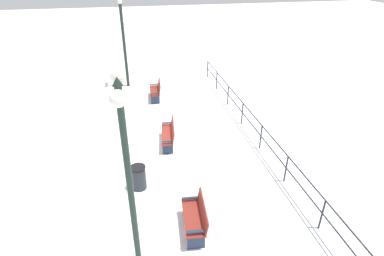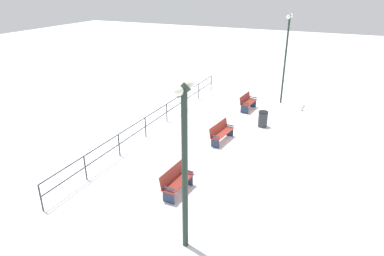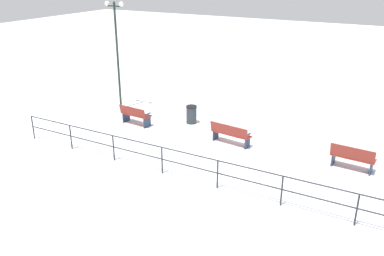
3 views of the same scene
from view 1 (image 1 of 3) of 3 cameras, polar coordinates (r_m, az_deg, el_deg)
name	(u,v)px [view 1 (image 1 of 3)]	position (r m, az deg, el deg)	size (l,w,h in m)	color
ground_plane	(168,144)	(12.51, -4.48, -2.85)	(80.00, 80.00, 0.00)	white
bench_nearest	(156,90)	(16.40, -6.54, 6.87)	(0.65, 1.52, 0.93)	maroon
bench_second	(169,133)	(12.27, -4.18, -0.99)	(0.68, 1.71, 0.87)	maroon
bench_third	(196,217)	(8.63, 0.71, -15.92)	(0.68, 1.48, 0.89)	maroon
lamppost_near	(123,35)	(17.78, -12.43, 16.20)	(0.24, 0.84, 4.72)	#1E2D23
lamppost_middle	(130,185)	(5.08, -11.29, -10.10)	(0.23, 1.04, 5.17)	#1E2D23
waterfront_railing	(251,120)	(12.97, 10.77, 1.38)	(0.05, 14.69, 1.00)	#26282D
trash_bin	(139,177)	(10.15, -9.72, -8.87)	(0.48, 0.48, 0.81)	#2D3338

